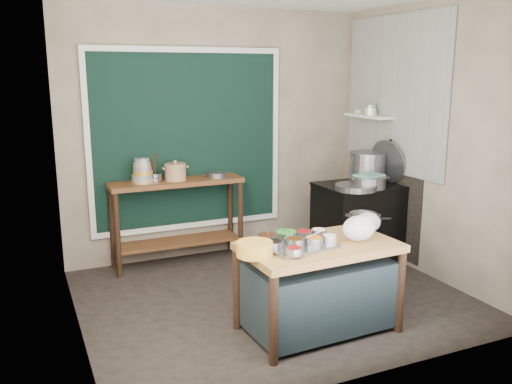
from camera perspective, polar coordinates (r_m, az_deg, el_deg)
name	(u,v)px	position (r m, az deg, el deg)	size (l,w,h in m)	color
floor	(273,298)	(5.26, 1.76, -11.09)	(3.50, 3.00, 0.02)	#2D2622
back_wall	(216,134)	(6.25, -4.22, 6.11)	(3.50, 0.02, 2.80)	gray
left_wall	(67,165)	(4.40, -19.24, 2.70)	(0.02, 3.00, 2.80)	gray
right_wall	(428,141)	(5.85, 17.64, 5.11)	(0.02, 3.00, 2.80)	gray
curtain_panel	(188,140)	(6.11, -7.19, 5.42)	(2.10, 0.02, 1.90)	black
curtain_frame	(188,140)	(6.10, -7.16, 5.41)	(2.22, 0.03, 2.02)	beige
tile_panel	(394,95)	(6.22, 14.35, 9.89)	(0.02, 1.70, 1.70)	#B2B2AA
soot_patch	(384,195)	(6.45, 13.29, -0.31)	(0.01, 1.30, 1.30)	black
wall_shelf	(369,116)	(6.41, 11.82, 7.84)	(0.22, 0.70, 0.03)	beige
prep_table	(318,287)	(4.52, 6.57, -9.94)	(1.25, 0.72, 0.75)	olive
back_counter	(178,222)	(6.05, -8.25, -3.15)	(1.45, 0.40, 0.95)	brown
stove_block	(360,224)	(6.21, 10.84, -3.30)	(0.90, 0.68, 0.85)	black
stove_top	(361,186)	(6.11, 11.01, 0.67)	(0.92, 0.69, 0.03)	black
condiment_tray	(299,246)	(4.29, 4.51, -5.67)	(0.54, 0.38, 0.02)	gray
condiment_bowls	(293,240)	(4.30, 3.96, -5.01)	(0.64, 0.50, 0.07)	gray
yellow_basin	(255,249)	(4.07, -0.15, -6.00)	(0.28, 0.28, 0.11)	gold
saucepan	(363,220)	(4.87, 11.17, -2.94)	(0.24, 0.24, 0.13)	gray
plastic_bag_a	(359,228)	(4.49, 10.78, -3.78)	(0.28, 0.23, 0.21)	white
plastic_bag_b	(368,222)	(4.75, 11.68, -3.16)	(0.23, 0.19, 0.17)	white
bowl_stack	(143,172)	(5.84, -11.84, 2.09)	(0.23, 0.23, 0.26)	tan
utensil_cup	(155,177)	(5.87, -10.60, 1.52)	(0.16, 0.16, 0.09)	gray
ceramic_crock	(175,173)	(5.90, -8.48, 2.02)	(0.25, 0.25, 0.17)	#967152
wide_bowl	(216,175)	(6.04, -4.19, 1.84)	(0.23, 0.23, 0.06)	gray
stock_pot	(367,167)	(6.23, 11.64, 2.59)	(0.43, 0.43, 0.34)	gray
pot_lid	(388,161)	(6.21, 13.71, 3.14)	(0.49, 0.49, 0.02)	gray
steamer	(369,182)	(5.92, 11.81, 1.04)	(0.39, 0.39, 0.13)	gray
green_cloth	(369,175)	(5.91, 11.84, 1.74)	(0.28, 0.21, 0.02)	#56968B
shallow_pan	(356,187)	(5.80, 10.46, 0.50)	(0.44, 0.44, 0.06)	gray
shelf_bowl_stack	(371,110)	(6.38, 11.98, 8.44)	(0.15, 0.15, 0.12)	silver
shelf_bowl_green	(359,112)	(6.57, 10.81, 8.32)	(0.13, 0.13, 0.05)	gray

